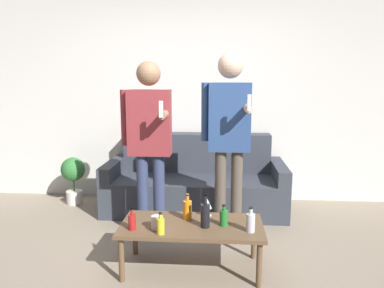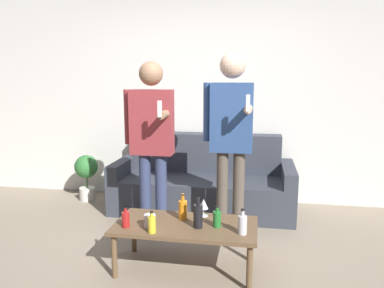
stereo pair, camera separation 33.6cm
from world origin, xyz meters
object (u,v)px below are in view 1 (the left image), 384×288
Objects in this scene: couch at (195,183)px; bottle_orange at (251,222)px; coffee_table at (192,229)px; person_standing_right at (229,129)px; person_standing_left at (149,135)px.

couch is 10.61× the size of bottle_orange.
coffee_table is at bearing -87.23° from couch.
coffee_table is 1.03m from person_standing_right.
coffee_table is 0.48m from bottle_orange.
couch is at bearing 66.13° from person_standing_left.
bottle_orange is 1.01m from person_standing_right.
bottle_orange is at bearing -71.60° from couch.
coffee_table is (0.07, -1.47, 0.04)m from couch.
person_standing_left is 0.75m from person_standing_right.
coffee_table is 0.67× the size of person_standing_left.
coffee_table is at bearing 165.87° from bottle_orange.
person_standing_right is (-0.16, 0.79, 0.60)m from bottle_orange.
person_standing_left is at bearing 126.29° from coffee_table.
coffee_table is 0.64× the size of person_standing_right.
bottle_orange is 0.11× the size of person_standing_right.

